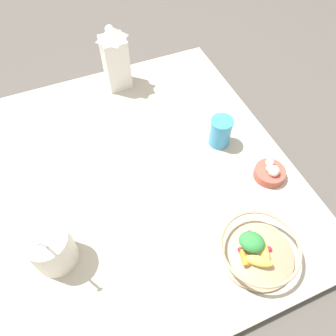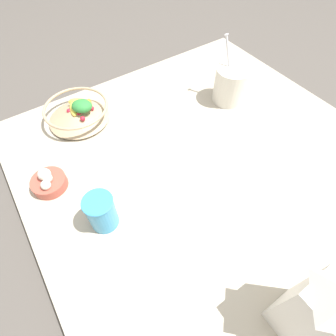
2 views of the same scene
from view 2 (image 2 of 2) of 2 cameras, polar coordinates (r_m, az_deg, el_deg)
name	(u,v)px [view 2 (image 2 of 2)]	position (r m, az deg, el deg)	size (l,w,h in m)	color
ground_plane	(207,165)	(0.92, 8.39, 0.65)	(6.00, 6.00, 0.00)	#4C4742
countertop	(207,162)	(0.91, 8.51, 1.27)	(1.17, 1.17, 0.03)	#B2A893
fruit_bowl	(78,112)	(1.04, -19.08, 11.52)	(0.23, 0.23, 0.09)	tan
milk_carton	(318,311)	(0.63, 29.87, -25.36)	(0.09, 0.09, 0.27)	silver
yogurt_tub	(231,83)	(1.09, 13.49, 17.48)	(0.13, 0.13, 0.24)	silver
drinking_cup	(101,212)	(0.73, -14.31, -9.18)	(0.08, 0.08, 0.12)	#3893C6
garlic_bowl	(49,182)	(0.88, -24.57, -2.76)	(0.10, 0.10, 0.07)	#B24C3D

